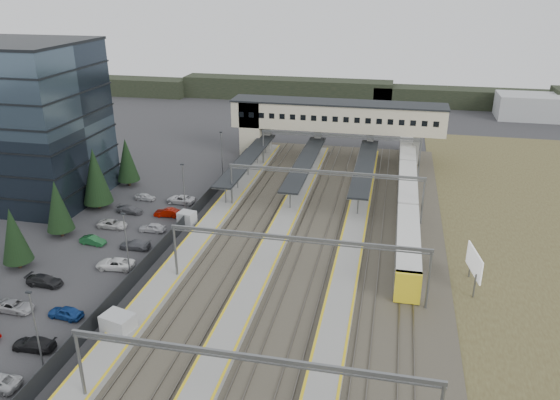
% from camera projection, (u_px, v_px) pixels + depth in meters
% --- Properties ---
extents(ground, '(220.00, 220.00, 0.00)m').
position_uv_depth(ground, '(216.00, 251.00, 70.30)').
color(ground, '#2B2B2D').
rests_on(ground, ground).
extents(office_building, '(24.30, 18.30, 24.30)m').
position_uv_depth(office_building, '(13.00, 122.00, 83.55)').
color(office_building, '#354654').
rests_on(office_building, ground).
extents(conifer_row, '(4.42, 49.82, 9.50)m').
position_uv_depth(conifer_row, '(39.00, 214.00, 69.25)').
color(conifer_row, black).
rests_on(conifer_row, ground).
extents(car_park, '(10.54, 44.72, 1.29)m').
position_uv_depth(car_park, '(95.00, 262.00, 66.39)').
color(car_park, '#BCBEC1').
rests_on(car_park, ground).
extents(lampposts, '(0.50, 53.25, 8.07)m').
position_uv_depth(lampposts, '(159.00, 212.00, 71.35)').
color(lampposts, slate).
rests_on(lampposts, ground).
extents(fence, '(0.08, 90.00, 2.00)m').
position_uv_depth(fence, '(182.00, 224.00, 75.71)').
color(fence, '#26282B').
rests_on(fence, ground).
extents(relay_cabin_near, '(3.42, 2.84, 2.48)m').
position_uv_depth(relay_cabin_near, '(119.00, 326.00, 53.20)').
color(relay_cabin_near, '#A0A3A5').
rests_on(relay_cabin_near, ground).
extents(relay_cabin_far, '(2.55, 2.25, 2.07)m').
position_uv_depth(relay_cabin_far, '(187.00, 219.00, 77.31)').
color(relay_cabin_far, '#A0A3A5').
rests_on(relay_cabin_far, ground).
extents(rail_corridor, '(34.00, 90.00, 0.92)m').
position_uv_depth(rail_corridor, '(294.00, 239.00, 72.90)').
color(rail_corridor, '#39342B').
rests_on(rail_corridor, ground).
extents(canopies, '(23.10, 30.00, 3.28)m').
position_uv_depth(canopies, '(305.00, 162.00, 91.90)').
color(canopies, black).
rests_on(canopies, ground).
extents(footbridge, '(40.40, 6.40, 11.20)m').
position_uv_depth(footbridge, '(322.00, 118.00, 103.83)').
color(footbridge, beige).
rests_on(footbridge, ground).
extents(gantries, '(28.40, 62.28, 7.17)m').
position_uv_depth(gantries, '(313.00, 207.00, 68.42)').
color(gantries, slate).
rests_on(gantries, ground).
extents(train, '(2.84, 59.25, 3.57)m').
position_uv_depth(train, '(407.00, 191.00, 84.50)').
color(train, silver).
rests_on(train, ground).
extents(billboard, '(1.06, 5.44, 4.58)m').
position_uv_depth(billboard, '(474.00, 264.00, 61.05)').
color(billboard, slate).
rests_on(billboard, ground).
extents(treeline_far, '(170.00, 19.00, 7.00)m').
position_uv_depth(treeline_far, '(406.00, 96.00, 148.09)').
color(treeline_far, black).
rests_on(treeline_far, ground).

